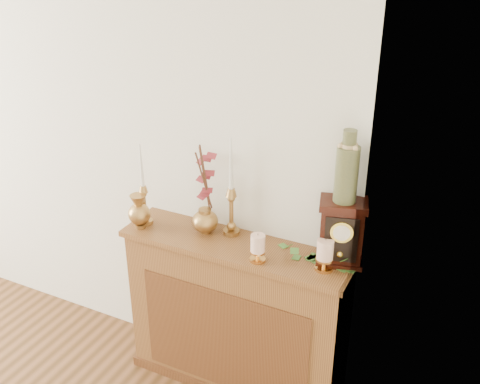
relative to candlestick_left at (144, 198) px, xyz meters
The scene contains 10 objects.
console_shelf 0.84m from the candlestick_left, ahead, with size 1.24×0.34×0.93m.
candlestick_left is the anchor object (origin of this frame).
candlestick_center 0.49m from the candlestick_left, 12.79° to the left, with size 0.09×0.09×0.54m.
bud_vase 0.08m from the candlestick_left, 90.00° to the right, with size 0.12×0.12×0.19m.
ginger_jar 0.36m from the candlestick_left, 16.06° to the left, with size 0.21×0.22×0.52m.
pillar_candle_left 0.72m from the candlestick_left, ahead, with size 0.08×0.08×0.15m.
pillar_candle_right 1.02m from the candlestick_left, ahead, with size 0.09×0.09×0.17m.
ivy_garland 0.94m from the candlestick_left, ahead, with size 0.38×0.12×0.07m.
mantel_clock 1.07m from the candlestick_left, ahead, with size 0.25×0.21×0.33m.
ceramic_vase 1.12m from the candlestick_left, ahead, with size 0.11×0.11×0.34m.
Camera 1 is at (2.52, -0.12, 2.42)m, focal length 42.00 mm.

